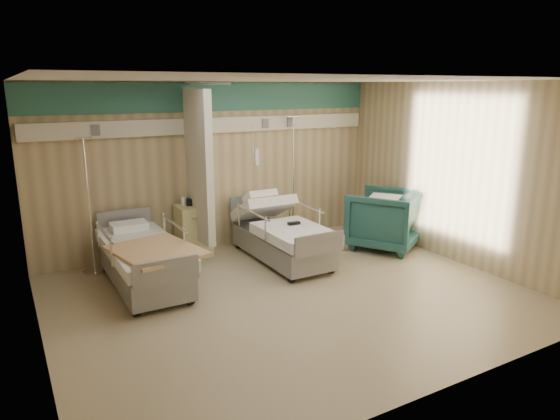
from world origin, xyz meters
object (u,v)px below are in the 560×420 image
object	(u,v)px
bed_right	(282,241)
visitor_armchair	(384,219)
iv_stand_left	(93,246)
bed_left	(144,265)
bedside_cabinet	(193,231)
iv_stand_right	(293,214)

from	to	relation	value
bed_right	visitor_armchair	size ratio (longest dim) A/B	1.94
bed_right	iv_stand_left	xyz separation A→B (m)	(-2.71, 0.92, 0.10)
bed_left	iv_stand_left	bearing A→B (deg)	119.17
bedside_cabinet	iv_stand_left	distance (m)	1.56
visitor_armchair	bedside_cabinet	bearing A→B (deg)	-53.61
bed_right	iv_stand_left	bearing A→B (deg)	161.24
bedside_cabinet	visitor_armchair	size ratio (longest dim) A/B	0.76
bed_right	visitor_armchair	xyz separation A→B (m)	(1.85, -0.30, 0.19)
visitor_armchair	bed_right	bearing A→B (deg)	-41.04
bed_left	iv_stand_left	size ratio (longest dim) A/B	1.07
visitor_armchair	iv_stand_left	bearing A→B (deg)	-46.79
bed_left	bedside_cabinet	world-z (taller)	bedside_cabinet
bed_right	bedside_cabinet	distance (m)	1.46
bed_right	bed_left	bearing A→B (deg)	180.00
visitor_armchair	iv_stand_left	xyz separation A→B (m)	(-4.56, 1.22, -0.09)
iv_stand_right	iv_stand_left	distance (m)	3.49
bed_left	visitor_armchair	distance (m)	4.07
bedside_cabinet	visitor_armchair	distance (m)	3.23
iv_stand_left	bed_left	bearing A→B (deg)	-60.83
bed_left	bedside_cabinet	bearing A→B (deg)	40.60
bedside_cabinet	iv_stand_left	bearing A→B (deg)	179.19
bedside_cabinet	visitor_armchair	world-z (taller)	visitor_armchair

